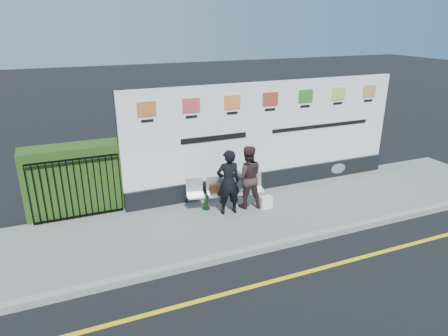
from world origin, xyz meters
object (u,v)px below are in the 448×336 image
Objects in this scene: bench at (226,199)px; woman_right at (247,177)px; billboard at (267,143)px; woman_left at (228,182)px.

woman_right is at bearing -6.99° from bench.
billboard reaches higher than woman_left.
billboard is at bearing -141.22° from woman_left.
billboard is 2.04m from woman_left.
bench is 1.21× the size of woman_right.
bench is 1.20× the size of woman_left.
billboard is 4.05× the size of bench.
woman_left reaches higher than woman_right.
woman_right is at bearing -160.75° from woman_left.
bench is at bearing -153.14° from billboard.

